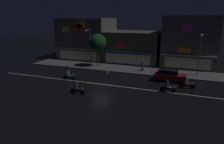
# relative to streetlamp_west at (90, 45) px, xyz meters

# --- Properties ---
(ground_plane) EXTENTS (140.00, 140.00, 0.00)m
(ground_plane) POSITION_rel_streetlamp_west_xyz_m (5.62, -7.89, -4.06)
(ground_plane) COLOR black
(lane_divider_stripe) EXTENTS (32.87, 0.16, 0.01)m
(lane_divider_stripe) POSITION_rel_streetlamp_west_xyz_m (5.62, -7.89, -4.05)
(lane_divider_stripe) COLOR beige
(lane_divider_stripe) RESTS_ON ground
(sidewalk_far) EXTENTS (34.59, 5.20, 0.14)m
(sidewalk_far) POSITION_rel_streetlamp_west_xyz_m (5.62, 1.24, -3.99)
(sidewalk_far) COLOR #4C4C4F
(sidewalk_far) RESTS_ON ground
(storefront_left_block) EXTENTS (9.07, 9.14, 8.99)m
(storefront_left_block) POSITION_rel_streetlamp_west_xyz_m (16.00, 8.33, 0.44)
(storefront_left_block) COLOR #56514C
(storefront_left_block) RESTS_ON ground
(storefront_center_block) EXTENTS (10.48, 8.58, 8.55)m
(storefront_center_block) POSITION_rel_streetlamp_west_xyz_m (-4.76, 8.05, 0.22)
(storefront_center_block) COLOR #56514C
(storefront_center_block) RESTS_ON ground
(storefront_right_block) EXTENTS (10.54, 8.49, 5.99)m
(storefront_right_block) POSITION_rel_streetlamp_west_xyz_m (5.62, 8.00, -1.06)
(storefront_right_block) COLOR #4C443A
(storefront_right_block) RESTS_ON ground
(streetlamp_west) EXTENTS (0.44, 1.64, 6.58)m
(streetlamp_west) POSITION_rel_streetlamp_west_xyz_m (0.00, 0.00, 0.00)
(streetlamp_west) COLOR #47494C
(streetlamp_west) RESTS_ON sidewalk_far
(streetlamp_mid) EXTENTS (0.44, 1.64, 6.34)m
(streetlamp_mid) POSITION_rel_streetlamp_west_xyz_m (17.63, 0.75, -0.13)
(streetlamp_mid) COLOR #47494C
(streetlamp_mid) RESTS_ON sidewalk_far
(pedestrian_on_sidewalk) EXTENTS (0.42, 0.42, 1.74)m
(pedestrian_on_sidewalk) POSITION_rel_streetlamp_west_xyz_m (9.25, 0.67, -3.12)
(pedestrian_on_sidewalk) COLOR #334766
(pedestrian_on_sidewalk) RESTS_ON sidewalk_far
(street_tree) EXTENTS (3.07, 3.07, 5.77)m
(street_tree) POSITION_rel_streetlamp_west_xyz_m (0.90, 1.33, 0.30)
(street_tree) COLOR #473323
(street_tree) RESTS_ON sidewalk_far
(parked_car_near_kerb) EXTENTS (4.30, 1.98, 1.67)m
(parked_car_near_kerb) POSITION_rel_streetlamp_west_xyz_m (13.93, -3.28, -3.19)
(parked_car_near_kerb) COLOR maroon
(parked_car_near_kerb) RESTS_ON ground
(motorcycle_lead) EXTENTS (1.90, 0.60, 1.52)m
(motorcycle_lead) POSITION_rel_streetlamp_west_xyz_m (0.50, -7.70, -3.42)
(motorcycle_lead) COLOR black
(motorcycle_lead) RESTS_ON ground
(motorcycle_following) EXTENTS (1.90, 0.60, 1.52)m
(motorcycle_following) POSITION_rel_streetlamp_west_xyz_m (14.28, -7.82, -3.42)
(motorcycle_following) COLOR black
(motorcycle_following) RESTS_ON ground
(motorcycle_opposite_lane) EXTENTS (1.90, 0.60, 1.52)m
(motorcycle_opposite_lane) POSITION_rel_streetlamp_west_xyz_m (4.52, -12.24, -3.42)
(motorcycle_opposite_lane) COLOR black
(motorcycle_opposite_lane) RESTS_ON ground
(motorcycle_trailing_far) EXTENTS (1.90, 0.60, 1.52)m
(motorcycle_trailing_far) POSITION_rel_streetlamp_west_xyz_m (16.33, -5.61, -3.42)
(motorcycle_trailing_far) COLOR black
(motorcycle_trailing_far) RESTS_ON ground
(traffic_cone) EXTENTS (0.36, 0.36, 0.55)m
(traffic_cone) POSITION_rel_streetlamp_west_xyz_m (4.06, -2.00, -3.78)
(traffic_cone) COLOR orange
(traffic_cone) RESTS_ON ground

